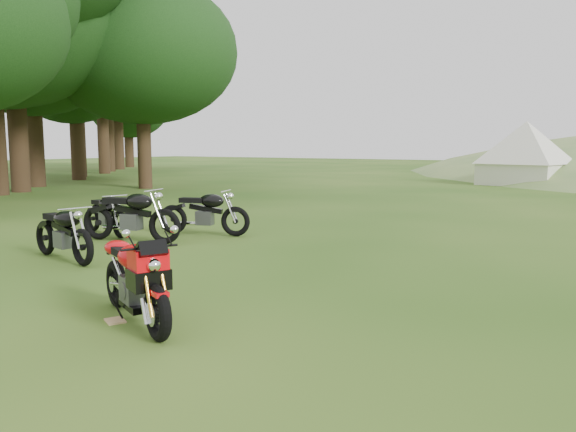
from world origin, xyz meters
The scene contains 9 objects.
ground centered at (0.00, 0.00, 0.00)m, with size 120.00×120.00×0.00m, color #1D440E.
treeline centered at (-20.00, 15.00, 0.00)m, with size 28.00×32.00×14.00m, color black, non-canonical shape.
sport_motorcycle centered at (-0.77, -1.39, 0.52)m, with size 1.75×0.44×1.05m, color red, non-canonical shape.
plywood_board centered at (-0.96, -1.49, 0.01)m, with size 0.22×0.18×0.02m, color tan.
vintage_moto_a centered at (-4.07, 0.12, 0.46)m, with size 1.76×0.41×0.93m, color black, non-canonical shape.
vintage_moto_b centered at (-5.55, 2.14, 0.44)m, with size 1.68×0.39×0.88m, color black, non-canonical shape.
vintage_moto_c centered at (-4.50, 1.85, 0.53)m, with size 2.01×0.47×1.06m, color black, non-canonical shape.
vintage_moto_d centered at (-3.88, 3.17, 0.48)m, with size 1.84×0.43×0.97m, color black, non-canonical shape.
tent_left centered at (-1.29, 21.72, 1.38)m, with size 3.18×3.18×2.75m, color silver, non-canonical shape.
Camera 1 is at (3.54, -5.18, 1.79)m, focal length 35.00 mm.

